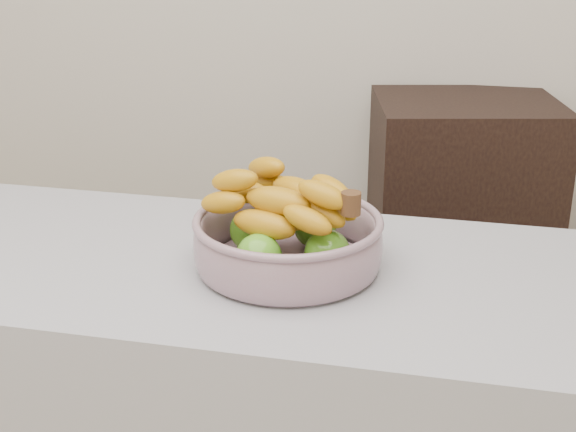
# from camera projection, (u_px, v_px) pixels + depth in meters

# --- Properties ---
(cabinet) EXTENTS (0.61, 0.53, 0.96)m
(cabinet) POSITION_uv_depth(u_px,v_px,m) (456.00, 249.00, 2.54)
(cabinet) COLOR black
(cabinet) RESTS_ON ground
(fruit_bowl) EXTENTS (0.34, 0.34, 0.17)m
(fruit_bowl) POSITION_uv_depth(u_px,v_px,m) (288.00, 237.00, 1.41)
(fruit_bowl) COLOR #92A3AF
(fruit_bowl) RESTS_ON counter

